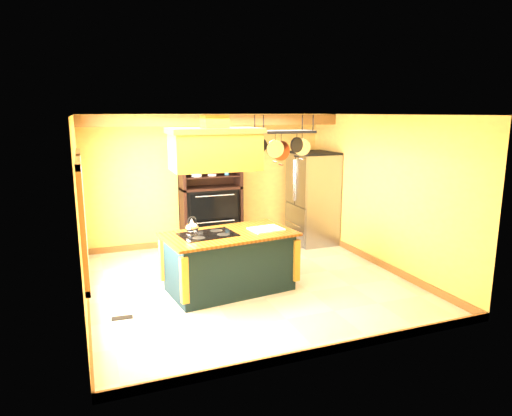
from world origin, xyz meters
TOP-DOWN VIEW (x-y plane):
  - floor at (0.00, 0.00)m, footprint 5.00×5.00m
  - ceiling at (0.00, 0.00)m, footprint 5.00×5.00m
  - wall_back at (0.00, 2.50)m, footprint 5.00×0.02m
  - wall_front at (0.00, -2.50)m, footprint 5.00×0.02m
  - wall_left at (-2.50, 0.00)m, footprint 0.02×5.00m
  - wall_right at (2.50, 0.00)m, footprint 0.02×5.00m
  - ceiling_beam at (0.00, 1.70)m, footprint 5.00×0.15m
  - window_near at (-2.47, -0.80)m, footprint 0.06×1.06m
  - window_far at (-2.47, 0.60)m, footprint 0.06×1.06m
  - kitchen_island at (-0.39, -0.20)m, footprint 2.10×1.34m
  - range_hood at (-0.59, -0.20)m, footprint 1.34×0.76m
  - pot_rack at (0.51, -0.19)m, footprint 0.98×0.45m
  - refrigerator at (2.07, 1.74)m, footprint 0.82×0.97m
  - hutch at (-0.01, 2.26)m, footprint 1.23×0.56m
  - floor_register at (-2.07, -0.65)m, footprint 0.29×0.14m

SIDE VIEW (x-z plane):
  - floor at x=0.00m, z-range 0.00..0.00m
  - floor_register at x=-2.07m, z-range 0.00..0.01m
  - kitchen_island at x=-0.39m, z-range -0.09..1.02m
  - hutch at x=-0.01m, z-range -0.24..1.94m
  - refrigerator at x=2.07m, z-range -0.02..1.87m
  - wall_back at x=0.00m, z-range 0.00..2.70m
  - wall_front at x=0.00m, z-range 0.00..2.70m
  - wall_left at x=-2.50m, z-range 0.00..2.70m
  - wall_right at x=2.50m, z-range 0.00..2.70m
  - window_near at x=-2.47m, z-range 0.62..2.18m
  - window_far at x=-2.47m, z-range 0.62..2.18m
  - range_hood at x=-0.59m, z-range 1.83..2.63m
  - pot_rack at x=0.51m, z-range 1.98..2.69m
  - ceiling_beam at x=0.00m, z-range 2.49..2.69m
  - ceiling at x=0.00m, z-range 2.70..2.70m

